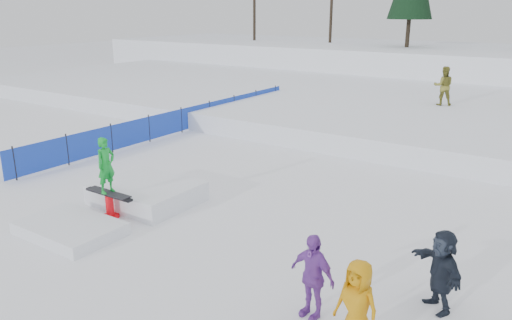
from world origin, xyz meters
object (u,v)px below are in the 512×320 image
Objects in this scene: walker_olive at (443,86)px; spectator_dark at (441,271)px; safety_fence at (181,120)px; jib_rail_feature at (127,199)px; spectator_purple at (312,276)px; spectator_yellow at (357,306)px.

walker_olive reaches higher than spectator_dark.
spectator_dark is at bearing -29.90° from safety_fence.
safety_fence is at bearing 122.85° from jib_rail_feature.
safety_fence is 14.08m from spectator_purple.
spectator_yellow reaches higher than spectator_dark.
jib_rail_feature is at bearing -57.15° from safety_fence.
spectator_yellow is (3.33, -17.64, -0.93)m from walker_olive.
spectator_yellow is (12.00, -9.20, 0.22)m from safety_fence.
safety_fence is 8.89× the size of walker_olive.
safety_fence is 10.44× the size of spectator_yellow.
walker_olive is at bearing 108.83° from spectator_purple.
spectator_dark is (0.77, 1.86, -0.01)m from spectator_yellow.
jib_rail_feature is (-7.27, 1.89, -0.46)m from spectator_yellow.
spectator_purple is (2.33, -17.23, -0.93)m from walker_olive.
jib_rail_feature is at bearing -136.03° from spectator_dark.
walker_olive is at bearing 148.71° from spectator_dark.
spectator_purple is at bearing -96.46° from spectator_dark.
jib_rail_feature is at bearing 54.00° from walker_olive.
spectator_yellow is 0.35× the size of jib_rail_feature.
spectator_yellow is at bearing -14.54° from jib_rail_feature.
safety_fence is 14.73m from spectator_dark.
walker_olive is 0.41× the size of jib_rail_feature.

